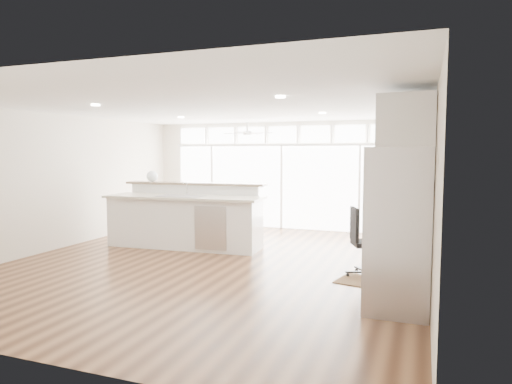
% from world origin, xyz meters
% --- Properties ---
extents(floor, '(7.00, 8.00, 0.02)m').
position_xyz_m(floor, '(0.00, 0.00, -0.01)').
color(floor, '#422514').
rests_on(floor, ground).
extents(ceiling, '(7.00, 8.00, 0.02)m').
position_xyz_m(ceiling, '(0.00, 0.00, 2.70)').
color(ceiling, white).
rests_on(ceiling, wall_back).
extents(wall_back, '(7.00, 0.04, 2.70)m').
position_xyz_m(wall_back, '(0.00, 4.00, 1.35)').
color(wall_back, beige).
rests_on(wall_back, floor).
extents(wall_front, '(7.00, 0.04, 2.70)m').
position_xyz_m(wall_front, '(0.00, -4.00, 1.35)').
color(wall_front, beige).
rests_on(wall_front, floor).
extents(wall_left, '(0.04, 8.00, 2.70)m').
position_xyz_m(wall_left, '(-3.50, 0.00, 1.35)').
color(wall_left, beige).
rests_on(wall_left, floor).
extents(wall_right, '(0.04, 8.00, 2.70)m').
position_xyz_m(wall_right, '(3.50, 0.00, 1.35)').
color(wall_right, beige).
rests_on(wall_right, floor).
extents(glass_wall, '(5.80, 0.06, 2.08)m').
position_xyz_m(glass_wall, '(0.00, 3.94, 1.05)').
color(glass_wall, white).
rests_on(glass_wall, wall_back).
extents(transom_row, '(5.90, 0.06, 0.40)m').
position_xyz_m(transom_row, '(0.00, 3.94, 2.38)').
color(transom_row, white).
rests_on(transom_row, wall_back).
extents(desk_window, '(0.04, 0.85, 0.85)m').
position_xyz_m(desk_window, '(3.46, 0.30, 1.55)').
color(desk_window, white).
rests_on(desk_window, wall_right).
extents(ceiling_fan, '(1.16, 1.16, 0.32)m').
position_xyz_m(ceiling_fan, '(-0.50, 2.80, 2.48)').
color(ceiling_fan, silver).
rests_on(ceiling_fan, ceiling).
extents(recessed_lights, '(3.40, 3.00, 0.02)m').
position_xyz_m(recessed_lights, '(0.00, 0.20, 2.68)').
color(recessed_lights, white).
rests_on(recessed_lights, ceiling).
extents(oven_cabinet, '(0.64, 1.20, 2.50)m').
position_xyz_m(oven_cabinet, '(3.17, 1.80, 1.25)').
color(oven_cabinet, white).
rests_on(oven_cabinet, floor).
extents(desk_nook, '(0.72, 1.30, 0.76)m').
position_xyz_m(desk_nook, '(3.13, 0.30, 0.38)').
color(desk_nook, white).
rests_on(desk_nook, floor).
extents(upper_cabinets, '(0.64, 1.30, 0.64)m').
position_xyz_m(upper_cabinets, '(3.17, 0.30, 2.35)').
color(upper_cabinets, white).
rests_on(upper_cabinets, wall_right).
extents(refrigerator, '(0.76, 0.90, 2.00)m').
position_xyz_m(refrigerator, '(3.11, -1.35, 1.00)').
color(refrigerator, '#BCBBC0').
rests_on(refrigerator, floor).
extents(fridge_cabinet, '(0.64, 0.90, 0.60)m').
position_xyz_m(fridge_cabinet, '(3.17, -1.35, 2.30)').
color(fridge_cabinet, white).
rests_on(fridge_cabinet, wall_right).
extents(framed_photos, '(0.06, 0.22, 0.80)m').
position_xyz_m(framed_photos, '(3.46, 0.92, 1.40)').
color(framed_photos, black).
rests_on(framed_photos, wall_right).
extents(kitchen_island, '(3.33, 1.43, 1.30)m').
position_xyz_m(kitchen_island, '(-1.18, 1.02, 0.65)').
color(kitchen_island, white).
rests_on(kitchen_island, floor).
extents(rug, '(1.01, 0.83, 0.01)m').
position_xyz_m(rug, '(2.65, -0.28, 0.01)').
color(rug, '#382312').
rests_on(rug, floor).
extents(office_chair, '(0.71, 0.69, 1.08)m').
position_xyz_m(office_chair, '(2.59, 0.03, 0.54)').
color(office_chair, black).
rests_on(office_chair, floor).
extents(fishbowl, '(0.28, 0.28, 0.24)m').
position_xyz_m(fishbowl, '(-2.16, 1.36, 1.42)').
color(fishbowl, white).
rests_on(fishbowl, kitchen_island).
extents(monitor, '(0.11, 0.49, 0.40)m').
position_xyz_m(monitor, '(3.05, 0.30, 0.96)').
color(monitor, black).
rests_on(monitor, desk_nook).
extents(keyboard, '(0.13, 0.33, 0.02)m').
position_xyz_m(keyboard, '(2.88, 0.30, 0.77)').
color(keyboard, silver).
rests_on(keyboard, desk_nook).
extents(potted_plant, '(0.25, 0.27, 0.21)m').
position_xyz_m(potted_plant, '(3.17, 1.80, 2.61)').
color(potted_plant, '#265A27').
rests_on(potted_plant, oven_cabinet).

